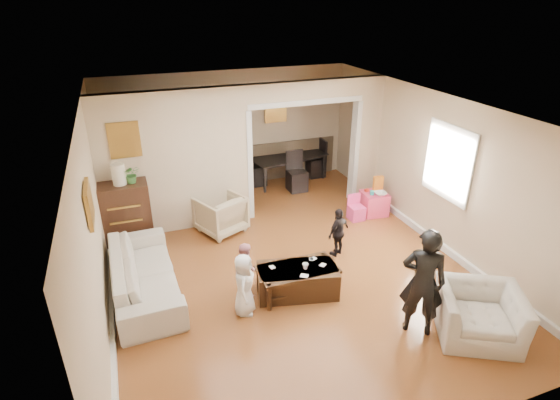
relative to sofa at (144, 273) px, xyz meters
name	(u,v)px	position (x,y,z in m)	size (l,w,h in m)	color
floor	(284,262)	(2.22, 0.03, -0.33)	(7.00, 7.00, 0.00)	#995527
partition_left	(177,163)	(0.85, 1.83, 0.97)	(2.75, 0.18, 2.60)	beige
partition_right	(365,140)	(4.70, 1.83, 0.97)	(0.55, 0.18, 2.60)	beige
partition_header	(305,90)	(3.32, 1.83, 2.10)	(2.22, 0.18, 0.35)	beige
window_pane	(449,162)	(4.95, -0.37, 1.22)	(0.03, 0.95, 1.10)	white
framed_art_partition	(124,140)	(0.02, 1.73, 1.52)	(0.45, 0.03, 0.55)	brown
framed_art_sofa_wall	(89,204)	(-0.49, -0.57, 1.47)	(0.03, 0.55, 0.40)	brown
framed_art_alcove	(276,109)	(3.32, 3.47, 1.37)	(0.45, 0.03, 0.55)	brown
sofa	(144,273)	(0.00, 0.00, 0.00)	(2.23, 0.87, 0.65)	beige
armchair_back	(221,214)	(1.49, 1.43, 0.03)	(0.76, 0.78, 0.71)	#C2B187
armchair_front	(479,314)	(3.95, -2.44, 0.00)	(1.02, 0.89, 0.66)	beige
dresser	(126,215)	(-0.15, 1.51, 0.26)	(0.85, 0.48, 1.17)	#351B10
table_lamp	(119,174)	(-0.15, 1.51, 1.02)	(0.22, 0.22, 0.36)	beige
potted_plant	(131,174)	(0.05, 1.51, 1.00)	(0.28, 0.24, 0.31)	#407C37
coffee_table	(297,280)	(2.10, -0.81, -0.11)	(1.16, 0.58, 0.44)	#362111
coffee_cup	(305,266)	(2.20, -0.86, 0.15)	(0.09, 0.09, 0.08)	white
play_table	(374,203)	(4.54, 1.06, -0.10)	(0.47, 0.47, 0.46)	#F03F6B
cereal_box	(378,183)	(4.66, 1.16, 0.28)	(0.20, 0.07, 0.30)	yellow
cyan_cup	(372,193)	(4.44, 1.01, 0.17)	(0.08, 0.08, 0.08)	#22AEA4
toy_block	(367,190)	(4.42, 1.18, 0.16)	(0.08, 0.06, 0.05)	red
play_bowl	(380,194)	(4.59, 0.94, 0.16)	(0.23, 0.23, 0.06)	white
dining_table	(287,168)	(3.54, 3.33, -0.01)	(1.79, 1.00, 0.63)	black
adult_person	(423,282)	(3.28, -2.09, 0.44)	(0.56, 0.36, 1.52)	black
child_kneel_a	(244,285)	(1.25, -0.96, 0.13)	(0.45, 0.29, 0.92)	white
child_kneel_b	(246,268)	(1.40, -0.51, 0.09)	(0.40, 0.31, 0.82)	#D6868D
child_toddler	(338,232)	(3.15, -0.06, 0.11)	(0.51, 0.21, 0.87)	black
craft_papers	(306,266)	(2.24, -0.80, 0.11)	(0.82, 0.48, 0.00)	white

